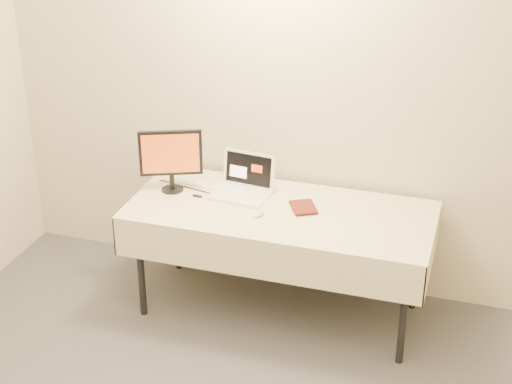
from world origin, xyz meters
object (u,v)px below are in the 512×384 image
(laptop, at_px, (244,184))
(book, at_px, (292,196))
(monitor, at_px, (171,156))
(table, at_px, (280,218))

(laptop, relative_size, book, 1.99)
(monitor, bearing_deg, book, -25.22)
(laptop, bearing_deg, table, -20.75)
(table, xyz_separation_m, monitor, (-0.73, 0.05, 0.30))
(table, height_order, monitor, monitor)
(table, relative_size, laptop, 4.89)
(table, height_order, book, book)
(monitor, relative_size, book, 2.12)
(monitor, distance_m, book, 0.81)
(laptop, height_order, book, laptop)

